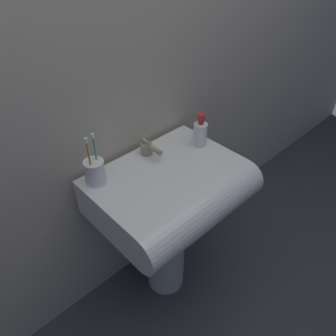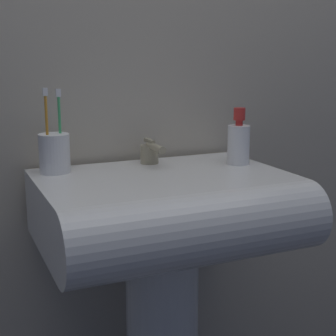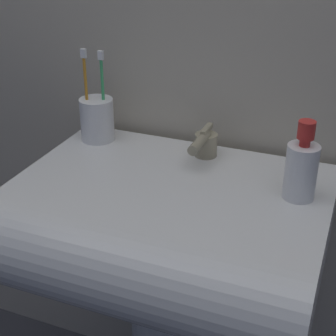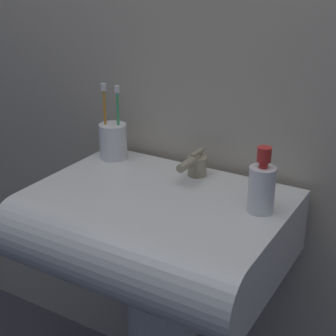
# 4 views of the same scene
# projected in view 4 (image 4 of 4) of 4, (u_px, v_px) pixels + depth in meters

# --- Properties ---
(wall_back) EXTENTS (5.00, 0.05, 2.40)m
(wall_back) POSITION_uv_depth(u_px,v_px,m) (211.00, 8.00, 1.31)
(wall_back) COLOR #B7AD99
(wall_back) RESTS_ON ground
(sink_basin) EXTENTS (0.63, 0.48, 0.17)m
(sink_basin) POSITION_uv_depth(u_px,v_px,m) (150.00, 232.00, 1.26)
(sink_basin) COLOR white
(sink_basin) RESTS_ON sink_pedestal
(faucet) EXTENTS (0.05, 0.12, 0.07)m
(faucet) POSITION_uv_depth(u_px,v_px,m) (195.00, 165.00, 1.36)
(faucet) COLOR tan
(faucet) RESTS_ON sink_basin
(toothbrush_cup) EXTENTS (0.08, 0.08, 0.22)m
(toothbrush_cup) POSITION_uv_depth(u_px,v_px,m) (113.00, 140.00, 1.48)
(toothbrush_cup) COLOR white
(toothbrush_cup) RESTS_ON sink_basin
(soap_bottle) EXTENTS (0.06, 0.06, 0.16)m
(soap_bottle) POSITION_uv_depth(u_px,v_px,m) (262.00, 187.00, 1.16)
(soap_bottle) COLOR white
(soap_bottle) RESTS_ON sink_basin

